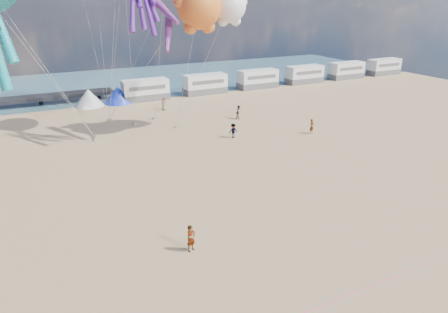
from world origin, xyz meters
The scene contains 24 objects.
ground centered at (0.00, 0.00, 0.00)m, with size 120.00×120.00×0.00m, color tan.
water centered at (0.00, 55.00, 0.02)m, with size 120.00×120.00×0.00m, color #3B6171.
motorhome_0 centered at (6.00, 40.00, 1.50)m, with size 6.60×2.50×3.00m, color silver.
motorhome_1 centered at (15.50, 40.00, 1.50)m, with size 6.60×2.50×3.00m, color silver.
motorhome_2 centered at (25.00, 40.00, 1.50)m, with size 6.60×2.50×3.00m, color silver.
motorhome_3 centered at (34.50, 40.00, 1.50)m, with size 6.60×2.50×3.00m, color silver.
motorhome_4 centered at (44.00, 40.00, 1.50)m, with size 6.60×2.50×3.00m, color silver.
motorhome_5 centered at (53.50, 40.00, 1.50)m, with size 6.60×2.50×3.00m, color silver.
tent_white centered at (-2.00, 40.00, 1.20)m, with size 4.00×4.00×2.40m, color white.
tent_blue centered at (2.00, 40.00, 1.20)m, with size 4.00×4.00×2.40m, color #1933CC.
standing_person centered at (-2.10, 2.09, 0.84)m, with size 0.62×0.40×1.69m, color tan.
beachgoer_0 centered at (6.60, 33.39, 0.80)m, with size 0.59×0.38×1.61m, color #7F6659.
beachgoer_1 centered at (13.56, 25.25, 0.86)m, with size 0.84×0.54×1.71m, color #7F6659.
beachgoer_2 centered at (9.63, 19.27, 0.78)m, with size 0.76×0.59×1.56m, color #7F6659.
beachgoer_5 centered at (18.00, 16.65, 0.81)m, with size 1.51×0.48×1.63m, color #7F6659.
sandbag_a centered at (-3.73, 24.79, 0.11)m, with size 0.50×0.35×0.22m, color gray.
sandbag_b centered at (1.46, 28.50, 0.11)m, with size 0.50×0.35×0.22m, color gray.
sandbag_c centered at (5.42, 25.26, 0.11)m, with size 0.50×0.35×0.22m, color gray.
sandbag_d centered at (4.24, 29.87, 0.11)m, with size 0.50×0.35×0.22m, color gray.
sandbag_e centered at (-0.96, 31.66, 0.11)m, with size 0.50×0.35×0.22m, color gray.
kite_panda centered at (10.77, 22.49, 13.19)m, with size 4.15×3.90×5.86m, color white, non-canonical shape.
kite_teddy_orange centered at (7.24, 22.23, 13.17)m, with size 5.40×5.08×7.62m, color orange, non-canonical shape.
windsock_mid centered at (3.48, 22.16, 13.03)m, with size 1.00×5.87×5.87m, color red, non-canonical shape.
windsock_right centered at (4.06, 22.69, 10.55)m, with size 0.90×5.70×5.70m, color red, non-canonical shape.
Camera 1 is at (-9.17, -16.64, 13.93)m, focal length 32.00 mm.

